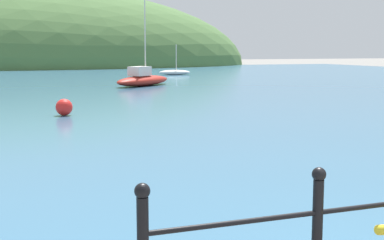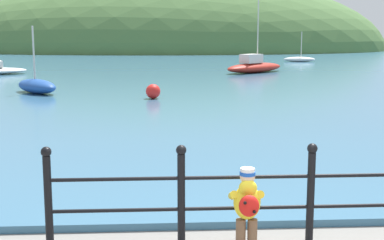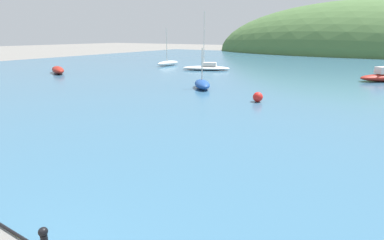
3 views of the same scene
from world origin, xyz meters
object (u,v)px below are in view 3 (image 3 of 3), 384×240
boat_far_left (58,70)px  boat_nearest_quay (168,63)px  boat_red_dinghy (202,84)px  mooring_buoy (258,97)px  boat_white_sailboat (206,67)px

boat_far_left → boat_nearest_quay: size_ratio=0.84×
boat_red_dinghy → mooring_buoy: boat_red_dinghy is taller
boat_nearest_quay → boat_far_left: bearing=-111.4°
boat_red_dinghy → mooring_buoy: (4.59, -2.01, -0.03)m
boat_red_dinghy → boat_far_left: boat_red_dinghy is taller
boat_white_sailboat → boat_nearest_quay: bearing=165.8°
boat_white_sailboat → boat_red_dinghy: size_ratio=2.15×
mooring_buoy → boat_red_dinghy: bearing=156.4°
boat_red_dinghy → mooring_buoy: size_ratio=4.99×
boat_far_left → mooring_buoy: bearing=-5.4°
boat_white_sailboat → mooring_buoy: boat_white_sailboat is taller
boat_red_dinghy → boat_nearest_quay: boat_nearest_quay is taller
boat_white_sailboat → boat_red_dinghy: bearing=-62.1°
boat_white_sailboat → mooring_buoy: (9.66, -11.57, -0.00)m
boat_white_sailboat → boat_nearest_quay: (-5.95, 1.50, 0.03)m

